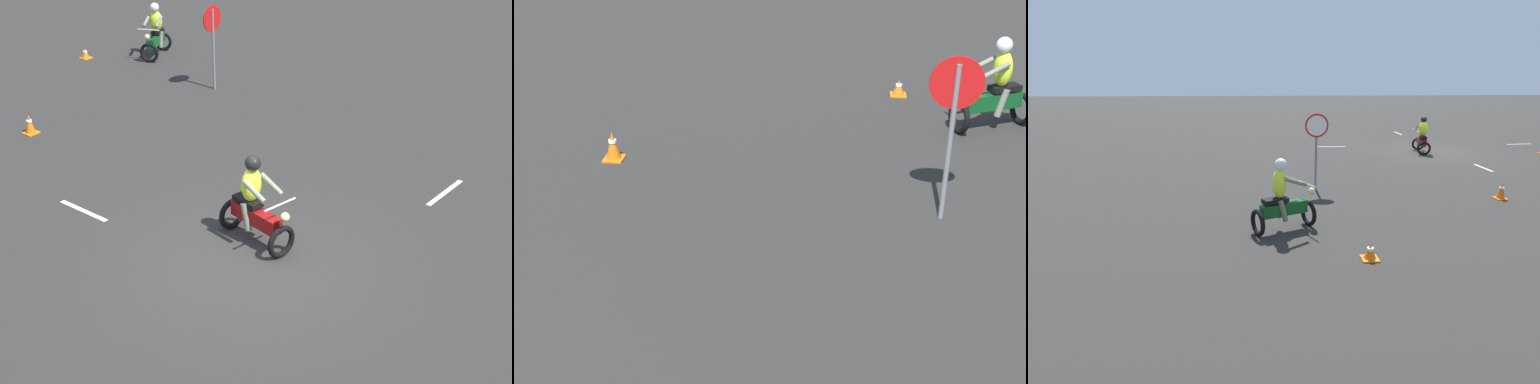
{
  "view_description": "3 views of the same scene",
  "coord_description": "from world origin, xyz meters",
  "views": [
    {
      "loc": [
        -8.05,
        -6.26,
        6.67
      ],
      "look_at": [
        0.54,
        0.27,
        1.0
      ],
      "focal_mm": 50.0,
      "sensor_mm": 36.0,
      "label": 1
    },
    {
      "loc": [
        4.79,
        -2.75,
        4.86
      ],
      "look_at": [
        4.02,
        4.88,
        0.9
      ],
      "focal_mm": 50.0,
      "sensor_mm": 36.0,
      "label": 2
    },
    {
      "loc": [
        8.11,
        17.88,
        3.32
      ],
      "look_at": [
        7.5,
        9.5,
        0.9
      ],
      "focal_mm": 28.0,
      "sensor_mm": 36.0,
      "label": 3
    }
  ],
  "objects": [
    {
      "name": "motorcycle_rider_background",
      "position": [
        7.53,
        9.51,
        0.73
      ],
      "size": [
        1.53,
        1.15,
        1.66
      ],
      "rotation": [
        0.0,
        0.0,
        2.01
      ],
      "color": "black",
      "rests_on": "ground"
    },
    {
      "name": "stop_sign",
      "position": [
        6.28,
        6.09,
        1.63
      ],
      "size": [
        0.7,
        0.08,
        2.3
      ],
      "color": "slate",
      "rests_on": "ground"
    },
    {
      "name": "traffic_cone_mid_left",
      "position": [
        5.99,
        11.11,
        0.15
      ],
      "size": [
        0.32,
        0.32,
        0.32
      ],
      "color": "orange",
      "rests_on": "ground"
    },
    {
      "name": "ground_plane",
      "position": [
        0.0,
        0.0,
        0.0
      ],
      "size": [
        120.0,
        120.0,
        0.0
      ],
      "primitive_type": "plane",
      "color": "#2D2B28"
    },
    {
      "name": "motorcycle_rider_foreground",
      "position": [
        0.55,
        0.3,
        0.73
      ],
      "size": [
        0.9,
        1.56,
        1.66
      ],
      "rotation": [
        0.0,
        0.0,
        2.94
      ],
      "color": "black",
      "rests_on": "ground"
    },
    {
      "name": "traffic_cone_mid_center",
      "position": [
        1.19,
        7.52,
        0.23
      ],
      "size": [
        0.32,
        0.32,
        0.48
      ],
      "color": "orange",
      "rests_on": "ground"
    },
    {
      "name": "lane_stripe_e",
      "position": [
        4.33,
        -1.63,
        0.0
      ],
      "size": [
        1.4,
        0.18,
        0.01
      ],
      "primitive_type": "cube",
      "rotation": [
        0.0,
        0.0,
        1.52
      ],
      "color": "silver",
      "rests_on": "ground"
    },
    {
      "name": "lane_stripe_n",
      "position": [
        -0.57,
        3.58,
        0.0
      ],
      "size": [
        0.11,
        1.28,
        0.01
      ],
      "primitive_type": "cube",
      "rotation": [
        0.0,
        0.0,
        3.14
      ],
      "color": "silver",
      "rests_on": "ground"
    }
  ]
}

